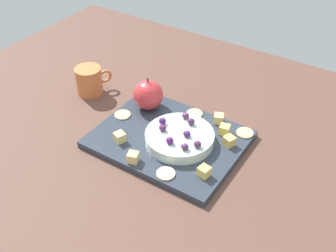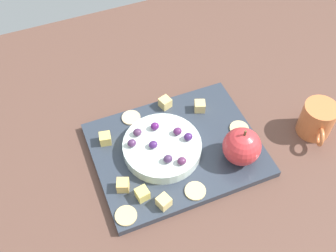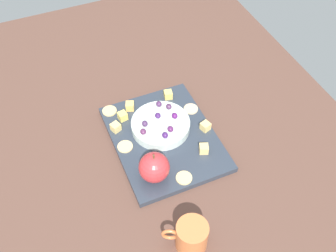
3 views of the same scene
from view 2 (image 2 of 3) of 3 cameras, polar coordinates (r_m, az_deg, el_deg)
table at (r=88.18cm, az=0.57°, el=-5.14°), size 147.16×108.87×4.95cm
platter at (r=86.02cm, az=1.20°, el=-3.35°), size 34.50×27.19×1.68cm
serving_dish at (r=83.75cm, az=-0.83°, el=-3.04°), size 16.34×16.34×2.56cm
apple_whole at (r=81.99cm, az=10.39°, el=-2.88°), size 7.81×7.81×7.81cm
apple_stem at (r=78.41cm, az=10.86°, el=-0.98°), size 0.50×0.50×1.20cm
cheese_cube_0 at (r=79.56cm, az=-6.39°, el=-8.31°), size 3.02×3.02×2.33cm
cheese_cube_1 at (r=86.21cm, az=-8.86°, el=-1.78°), size 2.73×2.73×2.33cm
cheese_cube_2 at (r=91.54cm, az=-0.41°, el=3.32°), size 2.93×2.93×2.33cm
cheese_cube_3 at (r=91.13cm, az=4.51°, el=2.81°), size 3.02×3.02×2.33cm
cheese_cube_4 at (r=78.31cm, az=-3.65°, el=-9.55°), size 2.67×2.67×2.33cm
cheese_cube_5 at (r=77.37cm, az=-0.60°, el=-10.66°), size 3.00×3.00×2.33cm
cracker_0 at (r=79.74cm, az=3.87°, el=-9.14°), size 4.17×4.17×0.40cm
cracker_1 at (r=89.34cm, az=10.08°, el=-0.42°), size 4.17×4.17×0.40cm
cracker_2 at (r=90.32cm, az=-5.24°, el=1.19°), size 4.17×4.17×0.40cm
cracker_3 at (r=77.58cm, az=-5.96°, el=-12.49°), size 4.17×4.17×0.40cm
grape_0 at (r=79.59cm, az=-0.01°, el=-4.68°), size 1.82×1.64×1.67cm
grape_1 at (r=82.12cm, az=-5.14°, el=-2.42°), size 1.82×1.64×1.63cm
grape_2 at (r=83.73cm, az=-4.35°, el=-0.89°), size 1.82×1.64×1.53cm
grape_3 at (r=84.44cm, az=-1.88°, el=-0.03°), size 1.82×1.64×1.64cm
grape_4 at (r=82.86cm, az=2.86°, el=-1.50°), size 1.82×1.64×1.64cm
grape_5 at (r=79.46cm, az=1.86°, el=-5.00°), size 1.82×1.64×1.47cm
grape_6 at (r=83.66cm, az=1.35°, el=-0.74°), size 1.82×1.64×1.56cm
grape_7 at (r=81.74cm, az=-2.12°, el=-2.64°), size 1.82×1.64×1.46cm
cup at (r=92.71cm, az=20.32°, el=0.83°), size 7.25×9.87×7.83cm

